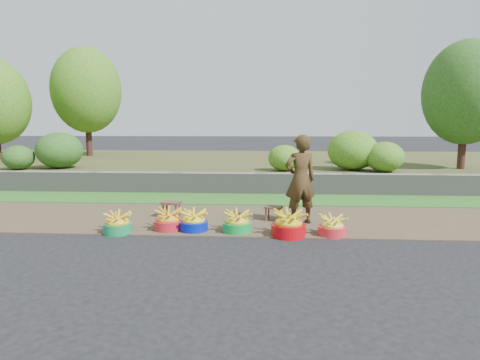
# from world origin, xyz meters

# --- Properties ---
(ground_plane) EXTENTS (120.00, 120.00, 0.00)m
(ground_plane) POSITION_xyz_m (0.00, 0.00, 0.00)
(ground_plane) COLOR black
(ground_plane) RESTS_ON ground
(dirt_shoulder) EXTENTS (80.00, 2.50, 0.02)m
(dirt_shoulder) POSITION_xyz_m (0.00, 1.25, 0.01)
(dirt_shoulder) COLOR brown
(dirt_shoulder) RESTS_ON ground
(grass_verge) EXTENTS (80.00, 1.50, 0.04)m
(grass_verge) POSITION_xyz_m (0.00, 3.25, 0.02)
(grass_verge) COLOR #2F6E22
(grass_verge) RESTS_ON ground
(retaining_wall) EXTENTS (80.00, 0.35, 0.55)m
(retaining_wall) POSITION_xyz_m (0.00, 4.10, 0.28)
(retaining_wall) COLOR slate
(retaining_wall) RESTS_ON ground
(earth_bank) EXTENTS (80.00, 10.00, 0.50)m
(earth_bank) POSITION_xyz_m (0.00, 9.00, 0.25)
(earth_bank) COLOR #454822
(earth_bank) RESTS_ON ground
(vegetation) EXTENTS (35.34, 7.82, 4.47)m
(vegetation) POSITION_xyz_m (-2.67, 7.89, 2.74)
(vegetation) COLOR #321B14
(vegetation) RESTS_ON earth_bank
(basin_a) EXTENTS (0.47, 0.47, 0.35)m
(basin_a) POSITION_xyz_m (-2.32, 0.13, 0.16)
(basin_a) COLOR #148347
(basin_a) RESTS_ON ground
(basin_b) EXTENTS (0.50, 0.50, 0.37)m
(basin_b) POSITION_xyz_m (-1.53, 0.37, 0.17)
(basin_b) COLOR red
(basin_b) RESTS_ON ground
(basin_c) EXTENTS (0.48, 0.48, 0.36)m
(basin_c) POSITION_xyz_m (-1.09, 0.34, 0.16)
(basin_c) COLOR #0518AB
(basin_c) RESTS_ON ground
(basin_d) EXTENTS (0.49, 0.49, 0.37)m
(basin_d) POSITION_xyz_m (-0.36, 0.30, 0.16)
(basin_d) COLOR #0E9637
(basin_d) RESTS_ON ground
(basin_e) EXTENTS (0.56, 0.56, 0.42)m
(basin_e) POSITION_xyz_m (0.48, 0.14, 0.19)
(basin_e) COLOR #BB080E
(basin_e) RESTS_ON ground
(basin_f) EXTENTS (0.45, 0.45, 0.33)m
(basin_f) POSITION_xyz_m (1.19, 0.20, 0.15)
(basin_f) COLOR red
(basin_f) RESTS_ON ground
(stool_left) EXTENTS (0.38, 0.31, 0.30)m
(stool_left) POSITION_xyz_m (-1.69, 1.26, 0.26)
(stool_left) COLOR brown
(stool_left) RESTS_ON dirt_shoulder
(stool_right) EXTENTS (0.36, 0.32, 0.27)m
(stool_right) POSITION_xyz_m (0.26, 1.11, 0.23)
(stool_right) COLOR brown
(stool_right) RESTS_ON dirt_shoulder
(vendor_woman) EXTENTS (0.67, 0.54, 1.59)m
(vendor_woman) POSITION_xyz_m (0.73, 0.95, 0.82)
(vendor_woman) COLOR black
(vendor_woman) RESTS_ON dirt_shoulder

